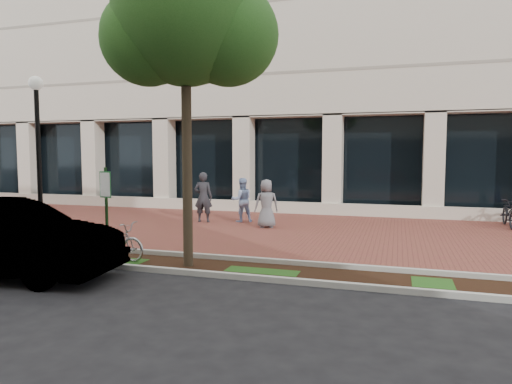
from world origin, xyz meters
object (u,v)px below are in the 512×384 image
(parking_sign, at_px, (106,201))
(pedestrian_right, at_px, (266,204))
(lamppost, at_px, (39,154))
(pedestrian_left, at_px, (203,197))
(street_tree, at_px, (188,22))
(locked_bicycle, at_px, (113,241))
(sedan_near_curb, at_px, (4,239))
(pedestrian_mid, at_px, (242,200))

(parking_sign, height_order, pedestrian_right, parking_sign)
(lamppost, relative_size, pedestrian_left, 2.41)
(street_tree, xyz_separation_m, pedestrian_left, (-2.47, 6.29, -4.48))
(locked_bicycle, xyz_separation_m, pedestrian_right, (2.18, 5.76, 0.37))
(street_tree, xyz_separation_m, sedan_near_curb, (-3.30, -1.97, -4.63))
(parking_sign, xyz_separation_m, pedestrian_mid, (0.97, 6.97, -0.61))
(street_tree, distance_m, pedestrian_right, 7.35)
(pedestrian_right, bearing_deg, parking_sign, 45.87)
(pedestrian_left, distance_m, pedestrian_right, 2.68)
(pedestrian_left, bearing_deg, sedan_near_curb, 75.66)
(locked_bicycle, relative_size, pedestrian_mid, 1.08)
(locked_bicycle, distance_m, sedan_near_curb, 2.35)
(parking_sign, height_order, lamppost, lamppost)
(locked_bicycle, bearing_deg, street_tree, -83.07)
(pedestrian_left, distance_m, sedan_near_curb, 8.30)
(pedestrian_mid, bearing_deg, pedestrian_left, -11.08)
(lamppost, xyz_separation_m, locked_bicycle, (2.39, -0.31, -2.09))
(pedestrian_right, bearing_deg, pedestrian_left, -35.28)
(pedestrian_mid, bearing_deg, street_tree, 68.24)
(pedestrian_right, bearing_deg, locked_bicycle, 45.76)
(locked_bicycle, xyz_separation_m, sedan_near_curb, (-1.26, -1.95, 0.32))
(parking_sign, height_order, sedan_near_curb, parking_sign)
(lamppost, distance_m, pedestrian_left, 6.51)
(parking_sign, height_order, locked_bicycle, parking_sign)
(street_tree, distance_m, locked_bicycle, 5.35)
(street_tree, relative_size, pedestrian_mid, 4.35)
(parking_sign, distance_m, lamppost, 2.64)
(parking_sign, distance_m, sedan_near_curb, 2.25)
(pedestrian_right, xyz_separation_m, sedan_near_curb, (-3.45, -7.71, -0.05))
(lamppost, height_order, pedestrian_mid, lamppost)
(street_tree, height_order, pedestrian_left, street_tree)
(lamppost, xyz_separation_m, pedestrian_mid, (3.32, 6.49, -1.73))
(street_tree, relative_size, sedan_near_curb, 1.50)
(lamppost, relative_size, sedan_near_curb, 0.94)
(parking_sign, height_order, street_tree, street_tree)
(pedestrian_right, bearing_deg, street_tree, 65.08)
(pedestrian_left, xyz_separation_m, pedestrian_mid, (1.36, 0.49, -0.11))
(parking_sign, height_order, pedestrian_mid, parking_sign)
(pedestrian_left, bearing_deg, locked_bicycle, 85.33)
(lamppost, xyz_separation_m, sedan_near_curb, (1.13, -2.26, -1.76))
(parking_sign, relative_size, pedestrian_left, 1.19)
(locked_bicycle, xyz_separation_m, pedestrian_left, (-0.43, 6.31, 0.47))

